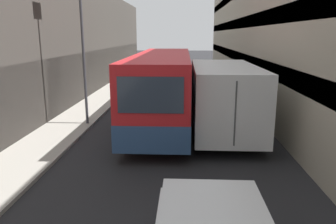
# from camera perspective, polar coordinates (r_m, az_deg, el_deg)

# --- Properties ---
(ground_plane) EXTENTS (150.00, 150.00, 0.00)m
(ground_plane) POSITION_cam_1_polar(r_m,az_deg,el_deg) (14.24, 0.67, -3.21)
(ground_plane) COLOR #232326
(sidewalk_left) EXTENTS (2.14, 60.00, 0.12)m
(sidewalk_left) POSITION_cam_1_polar(r_m,az_deg,el_deg) (15.14, -17.42, -2.60)
(sidewalk_left) COLOR #9E998E
(sidewalk_left) RESTS_ON ground_plane
(building_left_shopfront) EXTENTS (2.40, 60.00, 7.44)m
(building_left_shopfront) POSITION_cam_1_polar(r_m,az_deg,el_deg) (15.53, -25.92, 9.54)
(building_left_shopfront) COLOR #423D38
(building_left_shopfront) RESTS_ON ground_plane
(building_right_apartment) EXTENTS (2.40, 60.00, 10.24)m
(building_right_apartment) POSITION_cam_1_polar(r_m,az_deg,el_deg) (14.52, 23.40, 16.40)
(building_right_apartment) COLOR #A89E89
(building_right_apartment) RESTS_ON ground_plane
(bus) EXTENTS (2.47, 11.59, 3.19)m
(bus) POSITION_cam_1_polar(r_m,az_deg,el_deg) (15.55, -0.87, 4.57)
(bus) COLOR red
(bus) RESTS_ON ground_plane
(box_truck) EXTENTS (2.49, 8.88, 2.85)m
(box_truck) POSITION_cam_1_polar(r_m,az_deg,el_deg) (14.56, 9.17, 3.30)
(box_truck) COLOR silver
(box_truck) RESTS_ON ground_plane
(panel_van) EXTENTS (1.83, 4.64, 2.08)m
(panel_van) POSITION_cam_1_polar(r_m,az_deg,el_deg) (28.79, -2.36, 7.51)
(panel_van) COLOR silver
(panel_van) RESTS_ON ground_plane
(street_lamp) EXTENTS (0.36, 0.80, 7.43)m
(street_lamp) POSITION_cam_1_polar(r_m,az_deg,el_deg) (14.94, -14.96, 17.31)
(street_lamp) COLOR #38383D
(street_lamp) RESTS_ON sidewalk_left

